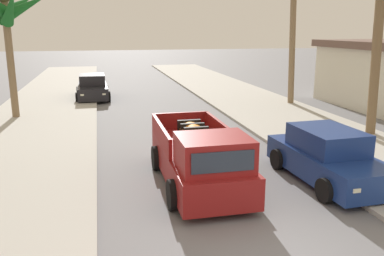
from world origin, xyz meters
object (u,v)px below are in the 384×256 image
Objects in this scene: palm_tree_left_mid at (6,12)px; pickup_truck at (199,158)px; car_left_near at (93,88)px; car_left_mid at (327,157)px.

pickup_truck is at bearing -57.55° from palm_tree_left_mid.
car_left_near is 17.30m from car_left_mid.
palm_tree_left_mid is (-3.58, -5.08, 4.33)m from car_left_near.
car_left_near is 0.99× the size of car_left_mid.
pickup_truck is at bearing -78.91° from car_left_near.
palm_tree_left_mid is at bearing 122.45° from pickup_truck.
pickup_truck is 3.71m from car_left_mid.
car_left_near and car_left_mid have the same top height.
car_left_near is at bearing 54.86° from palm_tree_left_mid.
pickup_truck reaches higher than car_left_near.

